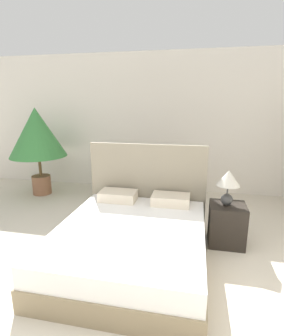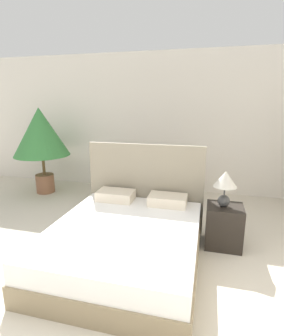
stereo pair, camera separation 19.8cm
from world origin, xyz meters
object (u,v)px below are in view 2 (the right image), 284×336
at_px(armchair_near_window_left, 116,180).
at_px(potted_palm, 41,134).
at_px(armchair_near_window_right, 164,184).
at_px(bed, 127,238).
at_px(nightstand, 224,226).
at_px(table_lamp, 225,183).

bearing_deg(armchair_near_window_left, potted_palm, -170.18).
height_order(armchair_near_window_right, potted_palm, potted_palm).
height_order(bed, armchair_near_window_left, bed).
height_order(armchair_near_window_right, nightstand, armchair_near_window_right).
xyz_separation_m(armchair_near_window_right, table_lamp, (1.04, -1.59, 0.59)).
height_order(bed, potted_palm, potted_palm).
xyz_separation_m(bed, armchair_near_window_right, (0.08, 2.21, 0.02)).
bearing_deg(nightstand, bed, -151.35).
distance_m(armchair_near_window_right, table_lamp, 1.99).
relative_size(armchair_near_window_right, table_lamp, 1.98).
bearing_deg(table_lamp, nightstand, 22.17).
bearing_deg(potted_palm, nightstand, -20.07).
distance_m(armchair_near_window_right, nightstand, 1.91).
bearing_deg(nightstand, armchair_near_window_left, 142.97).
bearing_deg(table_lamp, potted_palm, 159.62).
bearing_deg(armchair_near_window_left, armchair_near_window_right, 0.27).
bearing_deg(table_lamp, armchair_near_window_left, 142.39).
relative_size(bed, armchair_near_window_right, 2.14).
relative_size(armchair_near_window_right, nightstand, 1.67).
distance_m(armchair_near_window_left, armchair_near_window_right, 1.02).
bearing_deg(nightstand, armchair_near_window_right, 124.18).
relative_size(armchair_near_window_left, table_lamp, 1.98).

